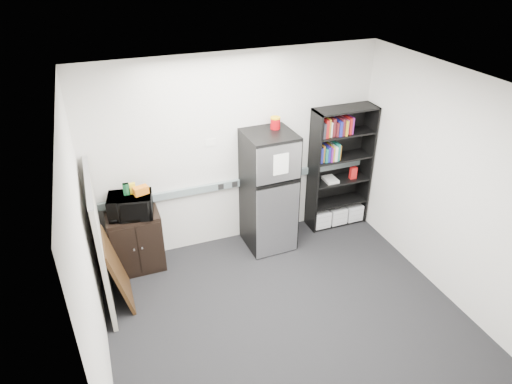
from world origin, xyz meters
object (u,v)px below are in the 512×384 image
at_px(bookshelf, 340,169).
at_px(refrigerator, 269,191).
at_px(cubicle_partition, 100,241).
at_px(cabinet, 136,242).
at_px(microwave, 130,206).

height_order(bookshelf, refrigerator, bookshelf).
bearing_deg(cubicle_partition, cabinet, 45.13).
bearing_deg(cabinet, bookshelf, 1.23).
distance_m(cabinet, refrigerator, 1.88).
bearing_deg(refrigerator, cabinet, 175.54).
relative_size(bookshelf, refrigerator, 1.09).
height_order(cabinet, refrigerator, refrigerator).
relative_size(cubicle_partition, cabinet, 1.96).
xyz_separation_m(bookshelf, refrigerator, (-1.18, -0.14, -0.06)).
bearing_deg(refrigerator, microwave, 176.04).
height_order(microwave, refrigerator, refrigerator).
distance_m(bookshelf, microwave, 3.01).
xyz_separation_m(cubicle_partition, cabinet, (0.42, 0.42, -0.40)).
height_order(bookshelf, cabinet, bookshelf).
bearing_deg(bookshelf, cabinet, -178.77).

